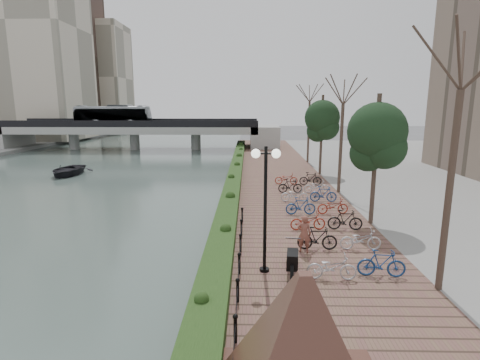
{
  "coord_description": "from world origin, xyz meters",
  "views": [
    {
      "loc": [
        1.71,
        -9.54,
        6.45
      ],
      "look_at": [
        1.21,
        12.61,
        2.0
      ],
      "focal_mm": 28.0,
      "sensor_mm": 36.0,
      "label": 1
    }
  ],
  "objects_px": {
    "motorcycle": "(292,260)",
    "boat": "(67,170)",
    "pedestrian": "(304,234)",
    "granite_monument": "(302,348)",
    "lamppost": "(266,182)"
  },
  "relations": [
    {
      "from": "granite_monument",
      "to": "lamppost",
      "type": "bearing_deg",
      "value": 93.59
    },
    {
      "from": "granite_monument",
      "to": "motorcycle",
      "type": "bearing_deg",
      "value": 84.87
    },
    {
      "from": "lamppost",
      "to": "boat",
      "type": "distance_m",
      "value": 27.64
    },
    {
      "from": "motorcycle",
      "to": "boat",
      "type": "relative_size",
      "value": 0.38
    },
    {
      "from": "granite_monument",
      "to": "lamppost",
      "type": "height_order",
      "value": "lamppost"
    },
    {
      "from": "lamppost",
      "to": "motorcycle",
      "type": "xyz_separation_m",
      "value": [
        0.98,
        -0.27,
        -2.75
      ]
    },
    {
      "from": "granite_monument",
      "to": "boat",
      "type": "distance_m",
      "value": 33.04
    },
    {
      "from": "pedestrian",
      "to": "boat",
      "type": "height_order",
      "value": "pedestrian"
    },
    {
      "from": "lamppost",
      "to": "motorcycle",
      "type": "distance_m",
      "value": 2.93
    },
    {
      "from": "granite_monument",
      "to": "motorcycle",
      "type": "relative_size",
      "value": 3.2
    },
    {
      "from": "motorcycle",
      "to": "boat",
      "type": "height_order",
      "value": "motorcycle"
    },
    {
      "from": "pedestrian",
      "to": "boat",
      "type": "xyz_separation_m",
      "value": [
        -19.16,
        19.36,
        -0.77
      ]
    },
    {
      "from": "boat",
      "to": "pedestrian",
      "type": "bearing_deg",
      "value": -43.89
    },
    {
      "from": "lamppost",
      "to": "motorcycle",
      "type": "bearing_deg",
      "value": -15.41
    },
    {
      "from": "granite_monument",
      "to": "motorcycle",
      "type": "distance_m",
      "value": 6.4
    }
  ]
}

